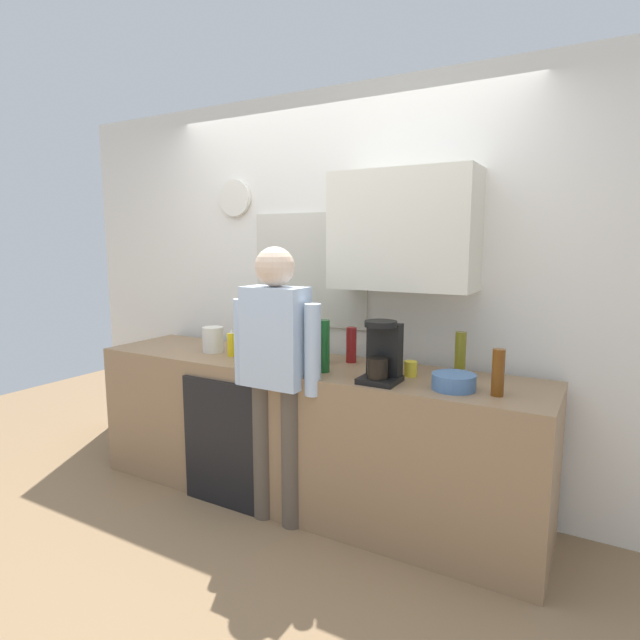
{
  "coord_description": "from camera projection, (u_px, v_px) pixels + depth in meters",
  "views": [
    {
      "loc": [
        1.61,
        -2.33,
        1.62
      ],
      "look_at": [
        0.14,
        0.25,
        1.17
      ],
      "focal_mm": 28.81,
      "sensor_mm": 36.0,
      "label": 1
    }
  ],
  "objects": [
    {
      "name": "bottle_dark_sauce",
      "position": [
        286.0,
        348.0,
        3.15
      ],
      "size": [
        0.06,
        0.06,
        0.18
      ],
      "primitive_type": "cylinder",
      "color": "black",
      "rests_on": "kitchen_counter"
    },
    {
      "name": "coffee_maker",
      "position": [
        382.0,
        354.0,
        2.71
      ],
      "size": [
        0.2,
        0.2,
        0.33
      ],
      "color": "black",
      "rests_on": "kitchen_counter"
    },
    {
      "name": "bottle_clear_soda",
      "position": [
        283.0,
        333.0,
        3.38
      ],
      "size": [
        0.09,
        0.09,
        0.28
      ],
      "primitive_type": "cylinder",
      "color": "#2D8C33",
      "rests_on": "kitchen_counter"
    },
    {
      "name": "mixing_bowl",
      "position": [
        454.0,
        382.0,
        2.58
      ],
      "size": [
        0.22,
        0.22,
        0.08
      ],
      "primitive_type": "cylinder",
      "color": "#4C72A5",
      "rests_on": "kitchen_counter"
    },
    {
      "name": "bottle_amber_beer",
      "position": [
        498.0,
        373.0,
        2.46
      ],
      "size": [
        0.06,
        0.06,
        0.23
      ],
      "primitive_type": "cylinder",
      "color": "brown",
      "rests_on": "kitchen_counter"
    },
    {
      "name": "bottle_olive_oil",
      "position": [
        460.0,
        354.0,
        2.81
      ],
      "size": [
        0.06,
        0.06,
        0.25
      ],
      "primitive_type": "cylinder",
      "color": "olive",
      "rests_on": "kitchen_counter"
    },
    {
      "name": "person_at_sink",
      "position": [
        276.0,
        363.0,
        2.88
      ],
      "size": [
        0.57,
        0.22,
        1.6
      ],
      "rotation": [
        0.0,
        0.0,
        0.1
      ],
      "color": "brown",
      "rests_on": "ground_plane"
    },
    {
      "name": "bottle_green_wine",
      "position": [
        323.0,
        346.0,
        2.92
      ],
      "size": [
        0.07,
        0.07,
        0.3
      ],
      "primitive_type": "cylinder",
      "color": "#195923",
      "rests_on": "kitchen_counter"
    },
    {
      "name": "dish_soap",
      "position": [
        231.0,
        344.0,
        3.34
      ],
      "size": [
        0.06,
        0.06,
        0.18
      ],
      "color": "yellow",
      "rests_on": "kitchen_counter"
    },
    {
      "name": "back_wall_assembly",
      "position": [
        344.0,
        283.0,
        3.39
      ],
      "size": [
        4.49,
        0.42,
        2.6
      ],
      "color": "white",
      "rests_on": "ground_plane"
    },
    {
      "name": "dishwasher_panel",
      "position": [
        220.0,
        444.0,
        3.13
      ],
      "size": [
        0.56,
        0.02,
        0.8
      ],
      "primitive_type": "cube",
      "color": "black",
      "rests_on": "ground_plane"
    },
    {
      "name": "kitchen_counter",
      "position": [
        304.0,
        432.0,
        3.22
      ],
      "size": [
        2.89,
        0.64,
        0.89
      ],
      "primitive_type": "cube",
      "color": "#937251",
      "rests_on": "ground_plane"
    },
    {
      "name": "potted_plant",
      "position": [
        314.0,
        341.0,
        3.16
      ],
      "size": [
        0.15,
        0.15,
        0.23
      ],
      "color": "#9E5638",
      "rests_on": "kitchen_counter"
    },
    {
      "name": "ground_plane",
      "position": [
        278.0,
        520.0,
        3.02
      ],
      "size": [
        8.0,
        8.0,
        0.0
      ],
      "primitive_type": "plane",
      "color": "#8C6D4C"
    },
    {
      "name": "bottle_red_vinegar",
      "position": [
        351.0,
        345.0,
        3.15
      ],
      "size": [
        0.06,
        0.06,
        0.22
      ],
      "primitive_type": "cylinder",
      "color": "maroon",
      "rests_on": "kitchen_counter"
    },
    {
      "name": "cup_yellow_cup",
      "position": [
        411.0,
        369.0,
        2.83
      ],
      "size": [
        0.07,
        0.07,
        0.08
      ],
      "primitive_type": "cylinder",
      "color": "yellow",
      "rests_on": "kitchen_counter"
    },
    {
      "name": "storage_canister",
      "position": [
        213.0,
        340.0,
        3.46
      ],
      "size": [
        0.14,
        0.14,
        0.17
      ],
      "primitive_type": "cylinder",
      "color": "silver",
      "rests_on": "kitchen_counter"
    }
  ]
}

